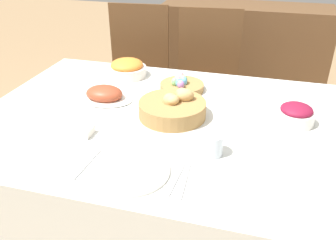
{
  "coord_description": "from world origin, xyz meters",
  "views": [
    {
      "loc": [
        0.33,
        -1.31,
        1.48
      ],
      "look_at": [
        -0.01,
        -0.09,
        0.78
      ],
      "focal_mm": 38.0,
      "sensor_mm": 36.0,
      "label": 1
    }
  ],
  "objects_px": {
    "dinner_plate": "(130,171)",
    "butter_dish": "(78,131)",
    "fork": "(87,164)",
    "ham_platter": "(104,95)",
    "bread_basket": "(173,108)",
    "egg_basket": "(181,85)",
    "carrot_bowl": "(127,68)",
    "knife": "(176,179)",
    "chair_far_left": "(137,75)",
    "spoon": "(185,181)",
    "sideboard": "(242,59)",
    "beet_salad_bowl": "(296,114)",
    "chair_far_center": "(206,82)",
    "drinking_cup": "(212,144)"
  },
  "relations": [
    {
      "from": "dinner_plate",
      "to": "butter_dish",
      "type": "xyz_separation_m",
      "value": [
        -0.29,
        0.18,
        0.01
      ]
    },
    {
      "from": "fork",
      "to": "ham_platter",
      "type": "bearing_deg",
      "value": 110.9
    },
    {
      "from": "ham_platter",
      "to": "fork",
      "type": "xyz_separation_m",
      "value": [
        0.16,
        -0.51,
        -0.02
      ]
    },
    {
      "from": "bread_basket",
      "to": "egg_basket",
      "type": "xyz_separation_m",
      "value": [
        -0.03,
        0.28,
        -0.02
      ]
    },
    {
      "from": "carrot_bowl",
      "to": "ham_platter",
      "type": "bearing_deg",
      "value": -89.37
    },
    {
      "from": "fork",
      "to": "knife",
      "type": "relative_size",
      "value": 1.0
    },
    {
      "from": "chair_far_left",
      "to": "spoon",
      "type": "xyz_separation_m",
      "value": [
        0.65,
        -1.32,
        0.2
      ]
    },
    {
      "from": "sideboard",
      "to": "egg_basket",
      "type": "height_order",
      "value": "sideboard"
    },
    {
      "from": "beet_salad_bowl",
      "to": "dinner_plate",
      "type": "bearing_deg",
      "value": -137.51
    },
    {
      "from": "bread_basket",
      "to": "fork",
      "type": "relative_size",
      "value": 1.58
    },
    {
      "from": "bread_basket",
      "to": "dinner_plate",
      "type": "height_order",
      "value": "bread_basket"
    },
    {
      "from": "ham_platter",
      "to": "dinner_plate",
      "type": "bearing_deg",
      "value": -57.6
    },
    {
      "from": "bread_basket",
      "to": "knife",
      "type": "xyz_separation_m",
      "value": [
        0.12,
        -0.43,
        -0.04
      ]
    },
    {
      "from": "bread_basket",
      "to": "butter_dish",
      "type": "xyz_separation_m",
      "value": [
        -0.33,
        -0.25,
        -0.03
      ]
    },
    {
      "from": "chair_far_left",
      "to": "beet_salad_bowl",
      "type": "relative_size",
      "value": 6.42
    },
    {
      "from": "dinner_plate",
      "to": "spoon",
      "type": "relative_size",
      "value": 1.47
    },
    {
      "from": "spoon",
      "to": "butter_dish",
      "type": "bearing_deg",
      "value": 156.07
    },
    {
      "from": "chair_far_left",
      "to": "bread_basket",
      "type": "relative_size",
      "value": 3.43
    },
    {
      "from": "bread_basket",
      "to": "dinner_plate",
      "type": "distance_m",
      "value": 0.43
    },
    {
      "from": "chair_far_left",
      "to": "fork",
      "type": "xyz_separation_m",
      "value": [
        0.3,
        -1.32,
        0.2
      ]
    },
    {
      "from": "bread_basket",
      "to": "beet_salad_bowl",
      "type": "xyz_separation_m",
      "value": [
        0.51,
        0.08,
        -0.0
      ]
    },
    {
      "from": "dinner_plate",
      "to": "fork",
      "type": "height_order",
      "value": "dinner_plate"
    },
    {
      "from": "fork",
      "to": "butter_dish",
      "type": "distance_m",
      "value": 0.22
    },
    {
      "from": "chair_far_left",
      "to": "sideboard",
      "type": "height_order",
      "value": "chair_far_left"
    },
    {
      "from": "chair_far_left",
      "to": "fork",
      "type": "relative_size",
      "value": 5.43
    },
    {
      "from": "dinner_plate",
      "to": "butter_dish",
      "type": "relative_size",
      "value": 2.41
    },
    {
      "from": "chair_far_left",
      "to": "chair_far_center",
      "type": "relative_size",
      "value": 1.0
    },
    {
      "from": "ham_platter",
      "to": "butter_dish",
      "type": "xyz_separation_m",
      "value": [
        0.03,
        -0.33,
        -0.01
      ]
    },
    {
      "from": "bread_basket",
      "to": "dinner_plate",
      "type": "bearing_deg",
      "value": -95.2
    },
    {
      "from": "chair_far_center",
      "to": "fork",
      "type": "height_order",
      "value": "chair_far_center"
    },
    {
      "from": "sideboard",
      "to": "drinking_cup",
      "type": "distance_m",
      "value": 1.93
    },
    {
      "from": "chair_far_left",
      "to": "knife",
      "type": "height_order",
      "value": "chair_far_left"
    },
    {
      "from": "chair_far_center",
      "to": "butter_dish",
      "type": "xyz_separation_m",
      "value": [
        -0.33,
        -1.14,
        0.22
      ]
    },
    {
      "from": "sideboard",
      "to": "dinner_plate",
      "type": "xyz_separation_m",
      "value": [
        -0.22,
        -2.08,
        0.28
      ]
    },
    {
      "from": "sideboard",
      "to": "bread_basket",
      "type": "relative_size",
      "value": 4.61
    },
    {
      "from": "chair_far_left",
      "to": "dinner_plate",
      "type": "bearing_deg",
      "value": -75.99
    },
    {
      "from": "chair_far_left",
      "to": "beet_salad_bowl",
      "type": "height_order",
      "value": "chair_far_left"
    },
    {
      "from": "chair_far_center",
      "to": "dinner_plate",
      "type": "relative_size",
      "value": 3.69
    },
    {
      "from": "sideboard",
      "to": "spoon",
      "type": "relative_size",
      "value": 7.29
    },
    {
      "from": "bread_basket",
      "to": "knife",
      "type": "height_order",
      "value": "bread_basket"
    },
    {
      "from": "chair_far_left",
      "to": "knife",
      "type": "xyz_separation_m",
      "value": [
        0.62,
        -1.32,
        0.2
      ]
    },
    {
      "from": "knife",
      "to": "bread_basket",
      "type": "bearing_deg",
      "value": 109.27
    },
    {
      "from": "ham_platter",
      "to": "drinking_cup",
      "type": "height_order",
      "value": "drinking_cup"
    },
    {
      "from": "carrot_bowl",
      "to": "beet_salad_bowl",
      "type": "height_order",
      "value": "carrot_bowl"
    },
    {
      "from": "chair_far_left",
      "to": "knife",
      "type": "relative_size",
      "value": 5.43
    },
    {
      "from": "chair_far_center",
      "to": "ham_platter",
      "type": "relative_size",
      "value": 3.64
    },
    {
      "from": "dinner_plate",
      "to": "bread_basket",
      "type": "bearing_deg",
      "value": 84.8
    },
    {
      "from": "bread_basket",
      "to": "dinner_plate",
      "type": "relative_size",
      "value": 1.08
    },
    {
      "from": "carrot_bowl",
      "to": "butter_dish",
      "type": "bearing_deg",
      "value": -86.71
    },
    {
      "from": "knife",
      "to": "chair_far_left",
      "type": "bearing_deg",
      "value": 118.58
    }
  ]
}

